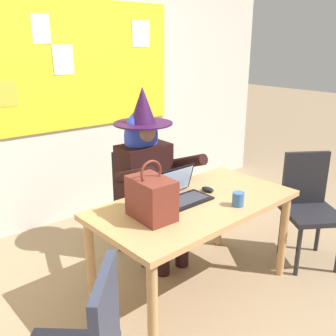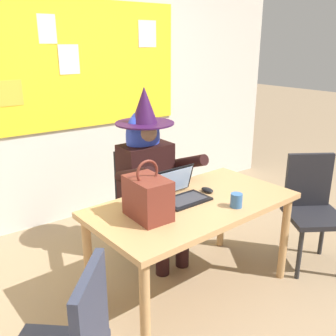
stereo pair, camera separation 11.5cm
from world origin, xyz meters
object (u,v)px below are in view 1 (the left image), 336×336
at_px(desk_main, 195,213).
at_px(handbag, 151,198).
at_px(chair_at_desk, 140,196).
at_px(computer_mouse, 208,189).
at_px(chair_extra_corner, 309,202).
at_px(person_costumed, 148,167).
at_px(laptop, 183,192).
at_px(coffee_mug, 238,199).

bearing_deg(desk_main, handbag, -177.67).
distance_m(desk_main, chair_at_desk, 0.76).
xyz_separation_m(computer_mouse, chair_extra_corner, (0.85, -0.32, -0.22)).
bearing_deg(computer_mouse, person_costumed, 99.73).
height_order(desk_main, computer_mouse, computer_mouse).
height_order(desk_main, handbag, handbag).
distance_m(chair_at_desk, laptop, 0.70).
xyz_separation_m(person_costumed, chair_extra_corner, (1.00, -0.87, -0.28)).
bearing_deg(desk_main, chair_at_desk, 86.52).
relative_size(laptop, computer_mouse, 3.27).
relative_size(coffee_mug, chair_extra_corner, 0.10).
bearing_deg(chair_extra_corner, handbag, -66.96).
relative_size(desk_main, chair_at_desk, 1.64).
xyz_separation_m(person_costumed, computer_mouse, (0.15, -0.54, -0.06)).
bearing_deg(chair_extra_corner, desk_main, -71.01).
relative_size(chair_at_desk, chair_extra_corner, 0.99).
height_order(coffee_mug, chair_extra_corner, chair_extra_corner).
xyz_separation_m(chair_at_desk, person_costumed, (0.00, -0.12, 0.29)).
distance_m(chair_at_desk, coffee_mug, 1.02).
bearing_deg(handbag, desk_main, 2.33).
relative_size(computer_mouse, coffee_mug, 1.09).
bearing_deg(computer_mouse, coffee_mug, -98.97).
bearing_deg(handbag, coffee_mug, -20.89).
bearing_deg(desk_main, person_costumed, 85.44).
bearing_deg(handbag, chair_extra_corner, -9.15).
height_order(handbag, coffee_mug, handbag).
relative_size(computer_mouse, handbag, 0.28).
bearing_deg(chair_extra_corner, coffee_mug, -58.86).
distance_m(handbag, coffee_mug, 0.61).
relative_size(chair_at_desk, coffee_mug, 9.52).
bearing_deg(laptop, chair_at_desk, 80.63).
xyz_separation_m(laptop, computer_mouse, (0.23, -0.02, -0.03)).
relative_size(chair_at_desk, handbag, 2.39).
bearing_deg(desk_main, chair_extra_corner, -13.21).
height_order(chair_at_desk, chair_extra_corner, chair_extra_corner).
bearing_deg(desk_main, computer_mouse, 21.87).
distance_m(person_costumed, laptop, 0.53).
bearing_deg(chair_at_desk, chair_extra_corner, 42.43).
xyz_separation_m(computer_mouse, coffee_mug, (-0.02, -0.31, 0.03)).
distance_m(chair_at_desk, computer_mouse, 0.72).
distance_m(chair_at_desk, chair_extra_corner, 1.41).
relative_size(person_costumed, chair_extra_corner, 1.58).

